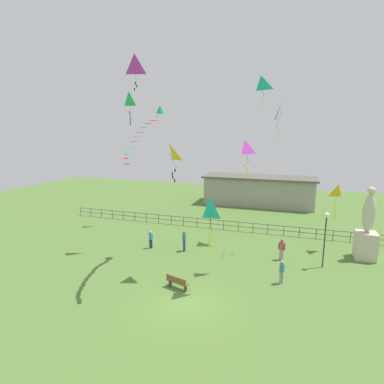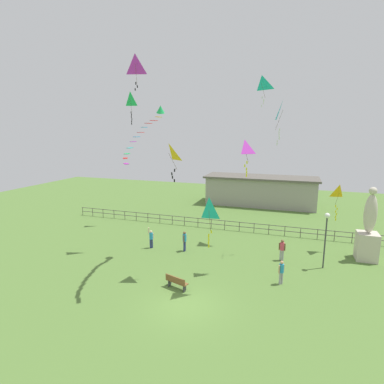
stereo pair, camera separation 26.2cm
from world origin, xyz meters
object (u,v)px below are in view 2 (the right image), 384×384
at_px(kite_0, 130,100).
at_px(kite_7, 169,154).
at_px(lamppost, 326,228).
at_px(person_2, 185,240).
at_px(park_bench, 176,282).
at_px(kite_4, 135,64).
at_px(statue_monument, 368,235).
at_px(person_0, 281,271).
at_px(kite_5, 262,84).
at_px(kite_1, 339,194).
at_px(streamer_kite, 157,114).
at_px(kite_2, 283,111).
at_px(person_1, 151,238).
at_px(kite_6, 244,149).
at_px(person_3, 282,249).
at_px(kite_3, 209,212).

relative_size(kite_0, kite_7, 1.33).
xyz_separation_m(lamppost, person_2, (-10.49, -0.24, -2.03)).
height_order(park_bench, kite_4, kite_4).
bearing_deg(statue_monument, person_0, -134.39).
relative_size(person_0, kite_5, 0.65).
relative_size(person_2, kite_7, 0.70).
xyz_separation_m(person_2, kite_1, (11.54, 3.62, 3.84)).
xyz_separation_m(statue_monument, kite_5, (-8.52, 1.43, 11.49)).
xyz_separation_m(person_2, streamer_kite, (-1.46, -1.68, 9.87)).
height_order(statue_monument, kite_2, kite_2).
height_order(person_1, kite_0, kite_0).
xyz_separation_m(statue_monument, kite_1, (-2.14, 0.76, 2.86)).
distance_m(statue_monument, kite_6, 11.82).
height_order(person_2, person_3, person_2).
xyz_separation_m(kite_0, streamer_kite, (6.20, -7.12, -1.87)).
height_order(kite_1, kite_6, kite_6).
relative_size(kite_4, kite_7, 1.10).
height_order(kite_5, kite_7, kite_5).
xyz_separation_m(person_2, kite_4, (-3.66, -0.57, 13.60)).
distance_m(kite_1, kite_7, 14.01).
height_order(person_2, kite_0, kite_0).
distance_m(lamppost, kite_2, 9.10).
bearing_deg(kite_5, kite_1, -6.06).
relative_size(park_bench, person_0, 0.98).
xyz_separation_m(statue_monument, person_0, (-5.93, -6.06, -1.04)).
bearing_deg(statue_monument, kite_5, 170.45).
xyz_separation_m(person_3, kite_3, (-3.92, -6.60, 4.19)).
xyz_separation_m(person_1, kite_4, (-0.77, -0.32, 13.66)).
distance_m(person_2, kite_1, 12.69).
distance_m(person_3, kite_7, 11.31).
distance_m(lamppost, kite_5, 12.41).
height_order(person_3, kite_4, kite_4).
bearing_deg(statue_monument, person_3, -160.00).
bearing_deg(statue_monument, kite_3, -138.57).
xyz_separation_m(statue_monument, kite_7, (-13.00, -7.40, 6.27)).
bearing_deg(kite_4, person_3, 6.21).
relative_size(kite_1, kite_3, 0.95).
height_order(lamppost, kite_4, kite_4).
height_order(park_bench, kite_2, kite_2).
bearing_deg(person_0, park_bench, -155.95).
relative_size(kite_4, kite_5, 1.08).
height_order(statue_monument, kite_4, kite_4).
bearing_deg(kite_1, kite_5, 173.94).
distance_m(lamppost, kite_7, 12.10).
bearing_deg(kite_3, statue_monument, 41.43).
xyz_separation_m(kite_2, kite_4, (-10.68, -2.98, 3.44)).
distance_m(lamppost, person_0, 4.86).
xyz_separation_m(statue_monument, park_bench, (-12.03, -8.78, -1.48)).
height_order(person_2, kite_1, kite_1).
bearing_deg(person_0, statue_monument, 45.61).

